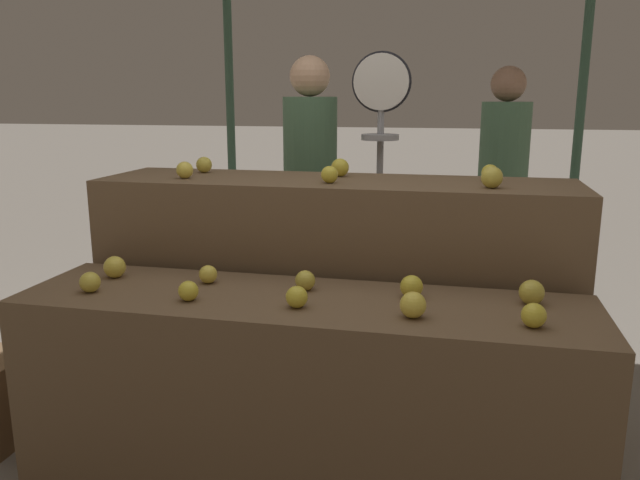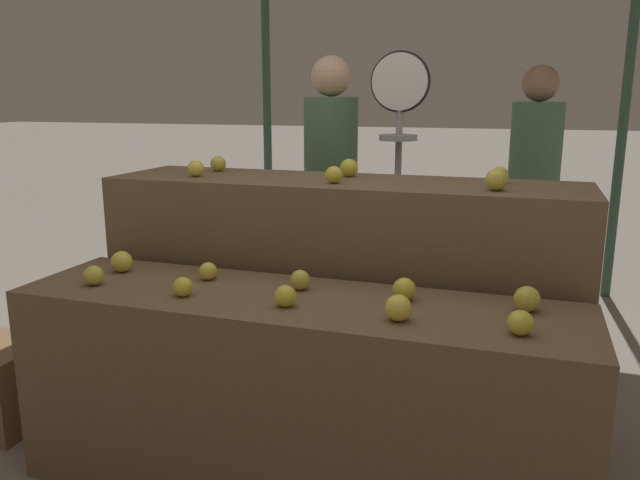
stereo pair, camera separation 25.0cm
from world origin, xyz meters
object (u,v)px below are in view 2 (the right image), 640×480
Objects in this scene: person_vendor_at_scale at (331,182)px; wooden_crate_side at (1,385)px; produce_scale at (398,139)px; person_customer_left at (533,179)px.

person_vendor_at_scale is 1.97m from wooden_crate_side.
wooden_crate_side is at bearing -141.84° from produce_scale.
person_customer_left is 4.38× the size of wooden_crate_side.
produce_scale is 1.13m from person_customer_left.
person_vendor_at_scale is at bearing 50.00° from wooden_crate_side.
person_vendor_at_scale reaches higher than wooden_crate_side.
wooden_crate_side is at bearing 26.45° from person_customer_left.
produce_scale is at bearing 38.16° from wooden_crate_side.
person_customer_left is at bearing 50.69° from produce_scale.
wooden_crate_side is (-2.27, -2.08, -0.79)m from person_customer_left.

